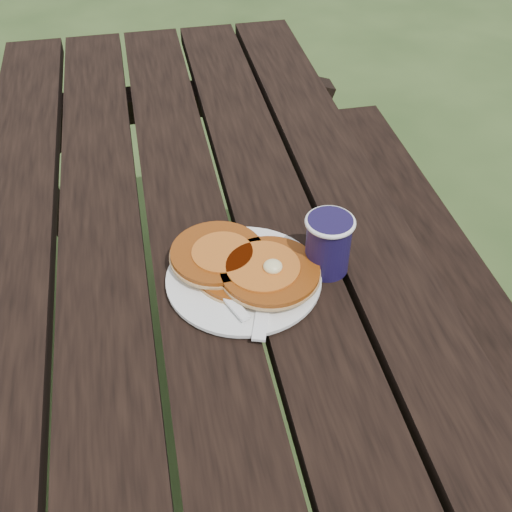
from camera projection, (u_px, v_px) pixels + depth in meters
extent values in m
plane|color=#2C411C|center=(213.00, 475.00, 1.58)|extent=(60.00, 60.00, 0.00)
cube|color=black|center=(194.00, 255.00, 1.09)|extent=(0.75, 1.80, 0.04)
cube|color=black|center=(460.00, 324.00, 1.37)|extent=(0.25, 1.80, 0.04)
cylinder|color=white|center=(244.00, 279.00, 1.01)|extent=(0.30, 0.30, 0.01)
cylinder|color=#8C400F|center=(242.00, 268.00, 1.01)|extent=(0.15, 0.15, 0.01)
cylinder|color=#8C400F|center=(217.00, 253.00, 1.02)|extent=(0.15, 0.15, 0.01)
cylinder|color=#8C400F|center=(270.00, 271.00, 0.99)|extent=(0.15, 0.15, 0.01)
cylinder|color=#AB5318|center=(263.00, 266.00, 0.99)|extent=(0.12, 0.12, 0.00)
ellipsoid|color=#F4E59E|center=(273.00, 267.00, 0.98)|extent=(0.03, 0.03, 0.02)
cube|color=white|center=(265.00, 295.00, 0.97)|extent=(0.08, 0.18, 0.00)
cylinder|color=#171038|center=(328.00, 245.00, 1.00)|extent=(0.07, 0.07, 0.10)
torus|color=white|center=(330.00, 222.00, 0.97)|extent=(0.08, 0.08, 0.01)
cylinder|color=black|center=(330.00, 223.00, 0.97)|extent=(0.06, 0.06, 0.01)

